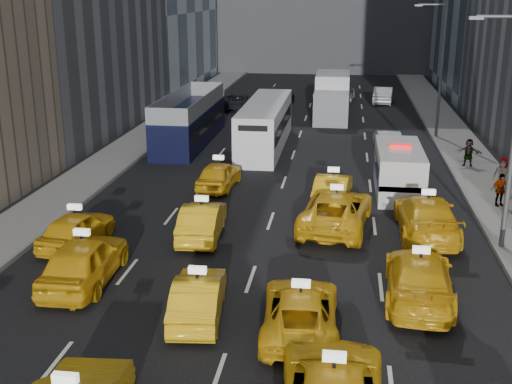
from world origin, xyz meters
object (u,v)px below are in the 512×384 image
double_decker (190,119)px  box_truck (332,97)px  city_bus (265,125)px  nypd_van (399,171)px

double_decker → box_truck: size_ratio=1.47×
city_bus → box_truck: box_truck is taller
city_bus → nypd_van: bearing=-43.6°
nypd_van → city_bus: 11.64m
double_decker → city_bus: size_ratio=0.98×
box_truck → city_bus: bearing=-115.3°
nypd_van → city_bus: bearing=126.6°
nypd_van → box_truck: 19.44m
double_decker → box_truck: box_truck is taller
double_decker → box_truck: 13.34m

